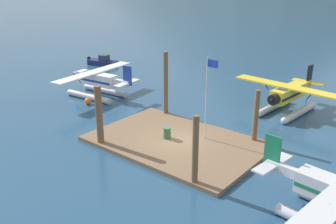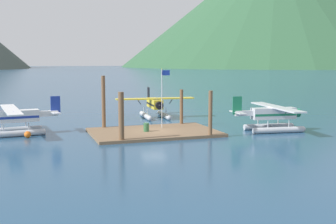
{
  "view_description": "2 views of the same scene",
  "coord_description": "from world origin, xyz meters",
  "px_view_note": "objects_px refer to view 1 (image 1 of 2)",
  "views": [
    {
      "loc": [
        16.21,
        -20.88,
        12.51
      ],
      "look_at": [
        -2.24,
        1.71,
        1.6
      ],
      "focal_mm": 40.47,
      "sensor_mm": 36.0,
      "label": 1
    },
    {
      "loc": [
        -12.81,
        -42.32,
        7.56
      ],
      "look_at": [
        2.23,
        1.98,
        1.97
      ],
      "focal_mm": 45.93,
      "sensor_mm": 36.0,
      "label": 2
    }
  ],
  "objects_px": {
    "seaplane_yellow_bow_right": "(288,97)",
    "boat_navy_open_west": "(103,62)",
    "seaplane_white_port_fwd": "(97,82)",
    "fuel_drum": "(167,133)",
    "mooring_buoy": "(88,101)",
    "flagpole": "(208,90)"
  },
  "relations": [
    {
      "from": "fuel_drum",
      "to": "mooring_buoy",
      "type": "xyz_separation_m",
      "value": [
        -11.66,
        1.79,
        -0.41
      ]
    },
    {
      "from": "seaplane_yellow_bow_right",
      "to": "seaplane_white_port_fwd",
      "type": "height_order",
      "value": "same"
    },
    {
      "from": "flagpole",
      "to": "seaplane_yellow_bow_right",
      "type": "bearing_deg",
      "value": 77.84
    },
    {
      "from": "flagpole",
      "to": "seaplane_white_port_fwd",
      "type": "bearing_deg",
      "value": 171.72
    },
    {
      "from": "flagpole",
      "to": "seaplane_white_port_fwd",
      "type": "height_order",
      "value": "flagpole"
    },
    {
      "from": "seaplane_white_port_fwd",
      "to": "fuel_drum",
      "type": "bearing_deg",
      "value": -17.46
    },
    {
      "from": "seaplane_white_port_fwd",
      "to": "flagpole",
      "type": "bearing_deg",
      "value": -8.28
    },
    {
      "from": "fuel_drum",
      "to": "seaplane_yellow_bow_right",
      "type": "height_order",
      "value": "seaplane_yellow_bow_right"
    },
    {
      "from": "seaplane_yellow_bow_right",
      "to": "boat_navy_open_west",
      "type": "relative_size",
      "value": 2.2
    },
    {
      "from": "fuel_drum",
      "to": "seaplane_white_port_fwd",
      "type": "distance_m",
      "value": 13.53
    },
    {
      "from": "seaplane_white_port_fwd",
      "to": "mooring_buoy",
      "type": "bearing_deg",
      "value": -61.65
    },
    {
      "from": "flagpole",
      "to": "boat_navy_open_west",
      "type": "bearing_deg",
      "value": 154.5
    },
    {
      "from": "flagpole",
      "to": "fuel_drum",
      "type": "bearing_deg",
      "value": -142.8
    },
    {
      "from": "seaplane_yellow_bow_right",
      "to": "boat_navy_open_west",
      "type": "distance_m",
      "value": 27.76
    },
    {
      "from": "mooring_buoy",
      "to": "boat_navy_open_west",
      "type": "xyz_separation_m",
      "value": [
        -11.4,
        12.19,
        0.15
      ]
    },
    {
      "from": "seaplane_yellow_bow_right",
      "to": "seaplane_white_port_fwd",
      "type": "xyz_separation_m",
      "value": [
        -17.49,
        -7.98,
        0.0
      ]
    },
    {
      "from": "seaplane_white_port_fwd",
      "to": "boat_navy_open_west",
      "type": "bearing_deg",
      "value": 135.73
    },
    {
      "from": "seaplane_yellow_bow_right",
      "to": "mooring_buoy",
      "type": "bearing_deg",
      "value": -147.79
    },
    {
      "from": "seaplane_yellow_bow_right",
      "to": "seaplane_white_port_fwd",
      "type": "distance_m",
      "value": 19.23
    },
    {
      "from": "seaplane_white_port_fwd",
      "to": "boat_navy_open_west",
      "type": "height_order",
      "value": "seaplane_white_port_fwd"
    },
    {
      "from": "fuel_drum",
      "to": "mooring_buoy",
      "type": "height_order",
      "value": "fuel_drum"
    },
    {
      "from": "boat_navy_open_west",
      "to": "mooring_buoy",
      "type": "bearing_deg",
      "value": -46.91
    }
  ]
}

